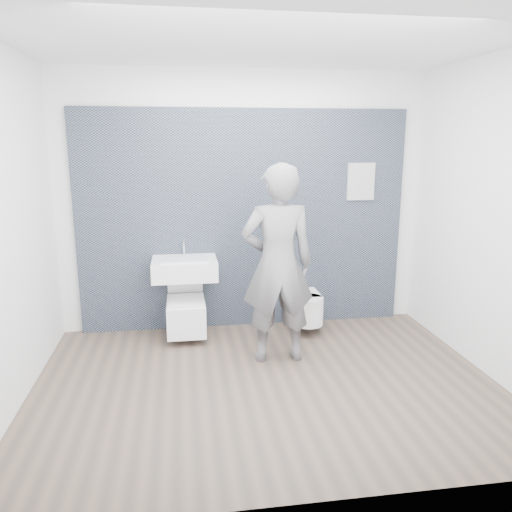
{
  "coord_description": "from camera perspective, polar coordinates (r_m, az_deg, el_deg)",
  "views": [
    {
      "loc": [
        -0.69,
        -3.93,
        2.06
      ],
      "look_at": [
        0.0,
        0.6,
        1.0
      ],
      "focal_mm": 35.0,
      "sensor_mm": 36.0,
      "label": 1
    }
  ],
  "objects": [
    {
      "name": "ground",
      "position": [
        4.49,
        1.18,
        -14.29
      ],
      "size": [
        4.0,
        4.0,
        0.0
      ],
      "primitive_type": "plane",
      "color": "brown",
      "rests_on": "ground"
    },
    {
      "name": "room_shell",
      "position": [
        4.0,
        1.3,
        8.43
      ],
      "size": [
        4.0,
        4.0,
        4.0
      ],
      "color": "white",
      "rests_on": "ground"
    },
    {
      "name": "tile_wall",
      "position": [
        5.82,
        -1.29,
        -7.71
      ],
      "size": [
        3.6,
        0.06,
        2.4
      ],
      "primitive_type": "cube",
      "color": "black",
      "rests_on": "ground"
    },
    {
      "name": "washbasin",
      "position": [
        5.28,
        -8.16,
        -1.35
      ],
      "size": [
        0.67,
        0.5,
        0.5
      ],
      "color": "white",
      "rests_on": "ground"
    },
    {
      "name": "toilet_square",
      "position": [
        5.39,
        -7.99,
        -6.5
      ],
      "size": [
        0.4,
        0.58,
        0.71
      ],
      "color": "white",
      "rests_on": "ground"
    },
    {
      "name": "toilet_rounded",
      "position": [
        5.55,
        5.68,
        -5.87
      ],
      "size": [
        0.33,
        0.57,
        0.31
      ],
      "color": "white",
      "rests_on": "ground"
    },
    {
      "name": "info_placard",
      "position": [
        6.07,
        11.19,
        -7.06
      ],
      "size": [
        0.31,
        0.03,
        0.41
      ],
      "primitive_type": "cube",
      "color": "white",
      "rests_on": "ground"
    },
    {
      "name": "visitor",
      "position": [
        4.64,
        2.49,
        -0.99
      ],
      "size": [
        0.69,
        0.46,
        1.87
      ],
      "primitive_type": "imported",
      "rotation": [
        0.0,
        0.0,
        3.13
      ],
      "color": "gray",
      "rests_on": "ground"
    }
  ]
}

